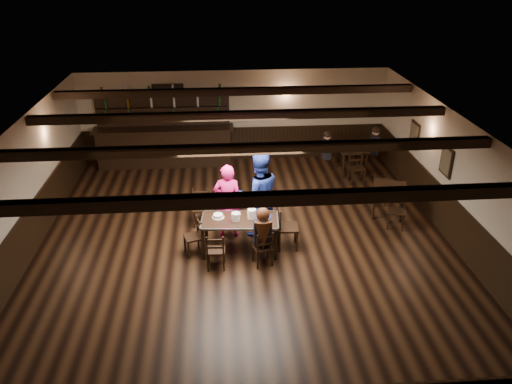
{
  "coord_description": "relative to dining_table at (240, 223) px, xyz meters",
  "views": [
    {
      "loc": [
        -0.51,
        -9.26,
        5.76
      ],
      "look_at": [
        0.25,
        0.2,
        1.16
      ],
      "focal_mm": 35.0,
      "sensor_mm": 36.0,
      "label": 1
    }
  ],
  "objects": [
    {
      "name": "salt_shaker",
      "position": [
        0.36,
        -0.1,
        0.12
      ],
      "size": [
        0.03,
        0.03,
        0.08
      ],
      "primitive_type": "cylinder",
      "color": "silver",
      "rests_on": "dining_table"
    },
    {
      "name": "back_table_a",
      "position": [
        3.62,
        1.32,
        -0.03
      ],
      "size": [
        0.98,
        0.98,
        0.75
      ],
      "color": "black",
      "rests_on": "ground"
    },
    {
      "name": "tea_light",
      "position": [
        0.0,
        0.15,
        0.1
      ],
      "size": [
        0.06,
        0.06,
        0.06
      ],
      "color": "#A5A8AD",
      "rests_on": "dining_table"
    },
    {
      "name": "plate_stack_a",
      "position": [
        -0.08,
        -0.03,
        0.16
      ],
      "size": [
        0.18,
        0.18,
        0.17
      ],
      "primitive_type": "cylinder",
      "color": "white",
      "rests_on": "dining_table"
    },
    {
      "name": "menu_blue",
      "position": [
        0.51,
        0.13,
        0.08
      ],
      "size": [
        0.4,
        0.38,
        0.0
      ],
      "primitive_type": "cube",
      "rotation": [
        0.0,
        0.0,
        -0.63
      ],
      "color": "#101652",
      "rests_on": "dining_table"
    },
    {
      "name": "cake",
      "position": [
        -0.44,
        0.11,
        0.12
      ],
      "size": [
        0.26,
        0.26,
        0.08
      ],
      "color": "white",
      "rests_on": "dining_table"
    },
    {
      "name": "menu_red",
      "position": [
        0.45,
        -0.09,
        0.08
      ],
      "size": [
        0.37,
        0.28,
        0.0
      ],
      "primitive_type": "cube",
      "rotation": [
        0.0,
        0.0,
        0.17
      ],
      "color": "maroon",
      "rests_on": "dining_table"
    },
    {
      "name": "ground",
      "position": [
        0.12,
        0.23,
        -0.67
      ],
      "size": [
        10.0,
        10.0,
        0.0
      ],
      "primitive_type": "plane",
      "color": "black",
      "rests_on": "ground"
    },
    {
      "name": "bg_patron_left",
      "position": [
        2.65,
        3.93,
        0.18
      ],
      "size": [
        0.28,
        0.4,
        0.78
      ],
      "color": "black",
      "rests_on": "ground"
    },
    {
      "name": "pepper_shaker",
      "position": [
        0.44,
        -0.14,
        0.13
      ],
      "size": [
        0.04,
        0.04,
        0.09
      ],
      "primitive_type": "cylinder",
      "color": "#A5A8AD",
      "rests_on": "dining_table"
    },
    {
      "name": "room_shell",
      "position": [
        0.13,
        0.27,
        1.07
      ],
      "size": [
        9.02,
        10.02,
        2.71
      ],
      "color": "beige",
      "rests_on": "ground"
    },
    {
      "name": "bar_counter",
      "position": [
        -1.95,
        4.95,
        0.05
      ],
      "size": [
        4.03,
        0.7,
        2.2
      ],
      "color": "black",
      "rests_on": "ground"
    },
    {
      "name": "woman_pink",
      "position": [
        -0.23,
        0.66,
        0.18
      ],
      "size": [
        0.66,
        0.46,
        1.71
      ],
      "primitive_type": "imported",
      "rotation": [
        0.0,
        0.0,
        3.05
      ],
      "color": "#EB1370",
      "rests_on": "ground"
    },
    {
      "name": "plate_stack_b",
      "position": [
        0.25,
        0.02,
        0.18
      ],
      "size": [
        0.18,
        0.18,
        0.21
      ],
      "primitive_type": "cylinder",
      "color": "white",
      "rests_on": "dining_table"
    },
    {
      "name": "drink_glass",
      "position": [
        0.27,
        0.09,
        0.13
      ],
      "size": [
        0.07,
        0.07,
        0.1
      ],
      "primitive_type": "cylinder",
      "color": "silver",
      "rests_on": "dining_table"
    },
    {
      "name": "chair_end_right",
      "position": [
        0.94,
        0.06,
        -0.11
      ],
      "size": [
        0.46,
        0.48,
        0.96
      ],
      "color": "black",
      "rests_on": "ground"
    },
    {
      "name": "chair_far_pushed",
      "position": [
        -0.84,
        1.26,
        -0.18
      ],
      "size": [
        0.4,
        0.38,
        0.84
      ],
      "color": "black",
      "rests_on": "ground"
    },
    {
      "name": "chair_end_left",
      "position": [
        -0.92,
        -0.01,
        -0.21
      ],
      "size": [
        0.44,
        0.46,
        0.79
      ],
      "color": "black",
      "rests_on": "ground"
    },
    {
      "name": "chair_near_left",
      "position": [
        -0.52,
        -0.65,
        -0.21
      ],
      "size": [
        0.39,
        0.37,
        0.79
      ],
      "color": "black",
      "rests_on": "ground"
    },
    {
      "name": "man_blue",
      "position": [
        0.45,
        0.66,
        0.31
      ],
      "size": [
        1.07,
        0.91,
        1.96
      ],
      "primitive_type": "imported",
      "rotation": [
        0.0,
        0.0,
        3.33
      ],
      "color": "navy",
      "rests_on": "ground"
    },
    {
      "name": "dining_table",
      "position": [
        0.0,
        0.0,
        0.0
      ],
      "size": [
        1.66,
        0.92,
        0.75
      ],
      "color": "black",
      "rests_on": "ground"
    },
    {
      "name": "seated_person",
      "position": [
        0.43,
        -0.56,
        0.18
      ],
      "size": [
        0.35,
        0.53,
        0.86
      ],
      "color": "black",
      "rests_on": "ground"
    },
    {
      "name": "bg_patron_right",
      "position": [
        4.08,
        4.12,
        0.2
      ],
      "size": [
        0.33,
        0.44,
        0.81
      ],
      "color": "black",
      "rests_on": "ground"
    },
    {
      "name": "back_table_b",
      "position": [
        3.36,
        3.86,
        -0.03
      ],
      "size": [
        0.84,
        0.84,
        0.75
      ],
      "color": "black",
      "rests_on": "ground"
    },
    {
      "name": "chair_near_right",
      "position": [
        0.44,
        -0.61,
        -0.21
      ],
      "size": [
        0.44,
        0.43,
        0.79
      ],
      "color": "black",
      "rests_on": "ground"
    }
  ]
}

